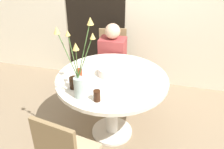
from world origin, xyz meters
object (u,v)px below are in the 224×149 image
side_plate (80,70)px  drink_glass_2 (73,83)px  drink_glass_1 (97,96)px  birthday_cake (108,72)px  flower_vase (78,71)px  chair_right_flank (113,58)px  drink_glass_0 (79,74)px  person_guest (113,65)px

side_plate → drink_glass_2: bearing=-80.6°
side_plate → drink_glass_2: drink_glass_2 is taller
side_plate → drink_glass_1: bearing=-55.0°
side_plate → drink_glass_2: size_ratio=1.53×
birthday_cake → flower_vase: bearing=-108.4°
chair_right_flank → drink_glass_0: size_ratio=7.98×
chair_right_flank → drink_glass_2: 1.22m
drink_glass_0 → drink_glass_2: size_ratio=0.98×
side_plate → person_guest: 0.74m
drink_glass_1 → person_guest: size_ratio=0.10×
flower_vase → chair_right_flank: bearing=90.4°
side_plate → person_guest: size_ratio=0.17×
drink_glass_1 → drink_glass_2: drink_glass_2 is taller
chair_right_flank → drink_glass_0: (-0.11, -1.00, 0.28)m
birthday_cake → drink_glass_0: 0.31m
flower_vase → drink_glass_2: size_ratio=6.11×
chair_right_flank → flower_vase: flower_vase is taller
birthday_cake → drink_glass_2: bearing=-128.8°
birthday_cake → person_guest: 0.76m
side_plate → drink_glass_2: (0.06, -0.36, 0.06)m
birthday_cake → drink_glass_1: size_ratio=2.00×
drink_glass_1 → flower_vase: bearing=172.8°
flower_vase → drink_glass_2: (-0.12, 0.12, -0.22)m
chair_right_flank → drink_glass_1: 1.36m
chair_right_flank → drink_glass_1: chair_right_flank is taller
flower_vase → drink_glass_0: flower_vase is taller
birthday_cake → drink_glass_2: size_ratio=1.78×
drink_glass_0 → person_guest: 0.91m
chair_right_flank → person_guest: person_guest is taller
chair_right_flank → birthday_cake: (0.16, -0.85, 0.27)m
chair_right_flank → side_plate: size_ratio=5.11×
chair_right_flank → birthday_cake: chair_right_flank is taller
drink_glass_2 → birthday_cake: bearing=51.2°
flower_vase → side_plate: flower_vase is taller
chair_right_flank → flower_vase: 1.39m
drink_glass_0 → drink_glass_2: bearing=-89.9°
side_plate → drink_glass_0: (0.06, -0.18, 0.05)m
drink_glass_0 → chair_right_flank: bearing=83.9°
flower_vase → birthday_cake: bearing=71.6°
flower_vase → drink_glass_0: size_ratio=6.26×
side_plate → drink_glass_1: (0.35, -0.50, 0.05)m
person_guest → drink_glass_1: bearing=-82.9°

